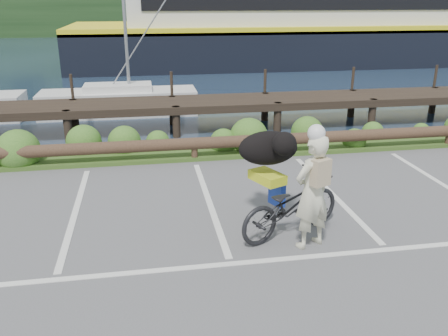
% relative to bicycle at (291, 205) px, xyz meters
% --- Properties ---
extents(ground, '(72.00, 72.00, 0.00)m').
position_rel_bicycle_xyz_m(ground, '(-1.19, -0.41, -0.54)').
color(ground, '#505052').
extents(harbor_backdrop, '(170.00, 160.00, 30.00)m').
position_rel_bicycle_xyz_m(harbor_backdrop, '(-0.81, 78.11, -0.54)').
color(harbor_backdrop, '#18273B').
rests_on(harbor_backdrop, ground).
extents(vegetation_strip, '(34.00, 1.60, 0.10)m').
position_rel_bicycle_xyz_m(vegetation_strip, '(-1.19, 4.89, -0.49)').
color(vegetation_strip, '#3D5B21').
rests_on(vegetation_strip, ground).
extents(log_rail, '(32.00, 0.30, 0.60)m').
position_rel_bicycle_xyz_m(log_rail, '(-1.19, 4.19, -0.54)').
color(log_rail, '#443021').
rests_on(log_rail, ground).
extents(bicycle, '(2.18, 1.50, 1.09)m').
position_rel_bicycle_xyz_m(bicycle, '(0.00, 0.00, 0.00)').
color(bicycle, black).
rests_on(bicycle, ground).
extents(cyclist, '(0.82, 0.70, 1.91)m').
position_rel_bicycle_xyz_m(cyclist, '(0.20, -0.44, 0.41)').
color(cyclist, beige).
rests_on(cyclist, ground).
extents(dog, '(0.90, 1.18, 0.61)m').
position_rel_bicycle_xyz_m(dog, '(-0.27, 0.61, 0.85)').
color(dog, black).
rests_on(dog, bicycle).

